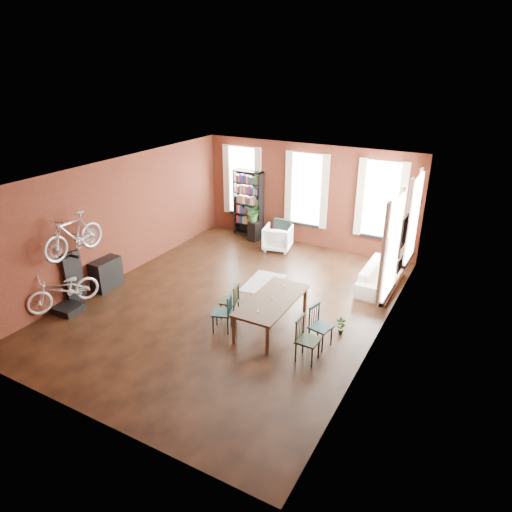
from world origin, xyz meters
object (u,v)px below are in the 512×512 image
Objects in this scene: cream_sofa at (382,272)px; bike_trainer at (69,309)px; dining_chair_b at (230,301)px; console_table at (106,274)px; dining_chair_d at (321,327)px; dining_chair_a at (222,312)px; dining_table at (272,313)px; dining_chair_c at (308,340)px; bookshelf at (248,204)px; bicycle_floor at (60,274)px; white_armchair at (278,237)px; plant_stand at (254,231)px.

bike_trainer is (-6.12, -4.86, -0.33)m from cream_sofa.
dining_chair_b reaches higher than console_table.
dining_chair_b reaches higher than cream_sofa.
dining_chair_d reaches higher than console_table.
dining_chair_a is at bearing 2.95° from dining_chair_b.
dining_table is at bearing 20.92° from bike_trainer.
dining_table is 2.24× the size of dining_chair_c.
dining_chair_c is 7.20m from bookshelf.
dining_chair_d is (1.20, -0.16, 0.10)m from dining_table.
bike_trainer is at bearing 85.23° from bicycle_floor.
dining_chair_b is 0.50× the size of bicycle_floor.
bookshelf is 2.75× the size of console_table.
dining_table is 5.92m from bookshelf.
dining_chair_c is at bearing 109.66° from white_armchair.
console_table is at bearing -175.59° from dining_table.
console_table is 0.48× the size of bicycle_floor.
plant_stand is at bearing 75.46° from bike_trainer.
dining_chair_c reaches higher than plant_stand.
console_table is 1.52m from bicycle_floor.
dining_table is 1.22m from dining_chair_d.
dining_chair_b is 0.91× the size of dining_chair_c.
dining_chair_c is at bearing 29.37° from bicycle_floor.
dining_chair_d is at bearing -47.64° from bookshelf.
dining_chair_a is 2.16m from dining_chair_d.
dining_table is 1.05m from dining_chair_b.
dining_chair_b is 3.59m from console_table.
dining_chair_c is at bearing -171.22° from dining_chair_d.
dining_chair_c is 1.64× the size of bike_trainer.
dining_chair_b is (-0.14, 0.54, -0.02)m from dining_chair_a.
dining_table is 2.58× the size of console_table.
cream_sofa is at bearing -5.69° from dining_chair_c.
bicycle_floor reaches higher than console_table.
cream_sofa is at bearing -18.95° from bookshelf.
bookshelf is 1.74m from white_armchair.
dining_table is at bearing 106.07° from dining_chair_a.
plant_stand is 6.47m from bicycle_floor.
plant_stand is (-2.01, 5.09, -0.11)m from dining_chair_a.
white_armchair is at bearing 32.91° from dining_chair_c.
white_armchair is at bearing 65.89° from bike_trainer.
bicycle_floor is at bearing 100.88° from dining_chair_c.
dining_chair_b is at bearing 89.02° from white_armchair.
dining_chair_b is 3.91m from bicycle_floor.
plant_stand is (-1.87, 4.55, -0.09)m from dining_chair_b.
dining_chair_d is at bearing 2.12° from console_table.
cream_sofa is (3.50, -1.00, -0.02)m from white_armchair.
dining_chair_d is at bearing -7.54° from dining_table.
dining_chair_c is 1.03× the size of dining_chair_d.
plant_stand is at bearing 54.04° from dining_chair_d.
cream_sofa is (2.65, 3.22, -0.01)m from dining_chair_b.
white_armchair reaches higher than dining_chair_b.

